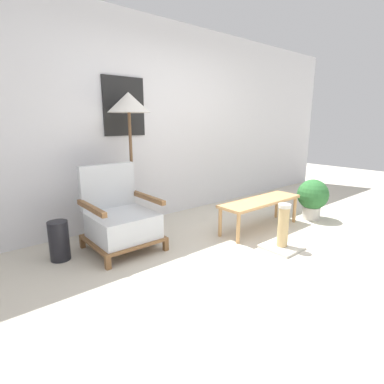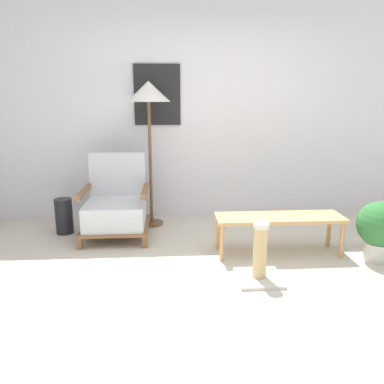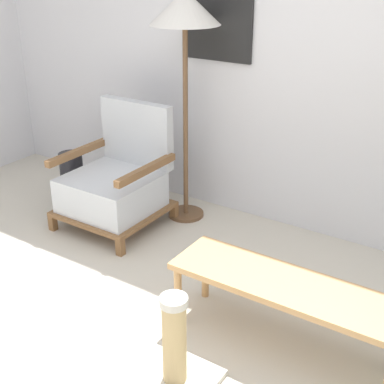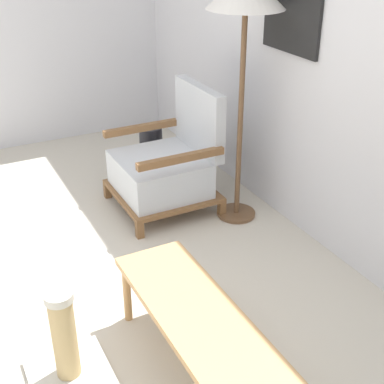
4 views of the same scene
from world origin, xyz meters
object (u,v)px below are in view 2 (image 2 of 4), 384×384
at_px(armchair, 116,207).
at_px(floor_lamp, 149,98).
at_px(vase, 64,216).
at_px(coffee_table, 279,220).
at_px(potted_plant, 380,227).
at_px(scratching_post, 260,261).

xyz_separation_m(armchair, floor_lamp, (0.37, 0.39, 1.17)).
xyz_separation_m(armchair, vase, (-0.61, 0.14, -0.13)).
bearing_deg(armchair, vase, 167.51).
distance_m(floor_lamp, coffee_table, 1.99).
height_order(floor_lamp, coffee_table, floor_lamp).
relative_size(armchair, vase, 2.24).
height_order(potted_plant, scratching_post, potted_plant).
distance_m(vase, potted_plant, 3.32).
bearing_deg(floor_lamp, scratching_post, -57.76).
xyz_separation_m(coffee_table, scratching_post, (-0.32, -0.55, -0.17)).
bearing_deg(coffee_table, scratching_post, -119.95).
bearing_deg(armchair, coffee_table, -19.73).
distance_m(armchair, potted_plant, 2.69).
bearing_deg(scratching_post, potted_plant, 15.17).
bearing_deg(armchair, scratching_post, -40.53).
height_order(armchair, vase, armchair).
xyz_separation_m(vase, potted_plant, (3.17, -0.95, 0.13)).
distance_m(armchair, vase, 0.64).
relative_size(floor_lamp, coffee_table, 1.37).
height_order(armchair, floor_lamp, floor_lamp).
xyz_separation_m(armchair, coffee_table, (1.66, -0.60, 0.01)).
xyz_separation_m(floor_lamp, coffee_table, (1.29, -0.98, -1.16)).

